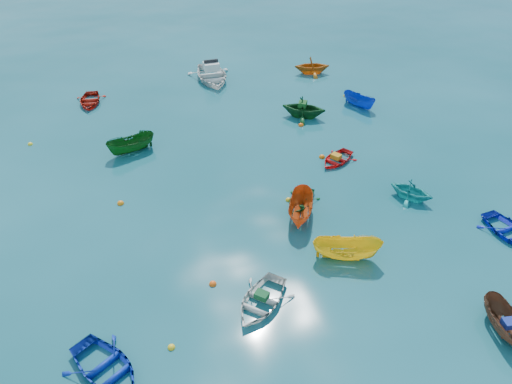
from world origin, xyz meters
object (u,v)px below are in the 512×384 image
object	(u,v)px
dinghy_blue_sw	(107,372)
dinghy_blue_se	(508,234)
motorboat_white	(212,80)
dinghy_white_near	(261,304)

from	to	relation	value
dinghy_blue_sw	dinghy_blue_se	bearing A→B (deg)	-25.98
motorboat_white	dinghy_white_near	bearing A→B (deg)	-97.21
dinghy_blue_se	motorboat_white	world-z (taller)	motorboat_white
dinghy_white_near	dinghy_blue_se	bearing A→B (deg)	48.10
dinghy_blue_sw	dinghy_blue_se	xyz separation A→B (m)	(19.74, 2.43, 0.00)
dinghy_white_near	motorboat_white	size ratio (longest dim) A/B	0.65
dinghy_blue_sw	motorboat_white	xyz separation A→B (m)	(9.54, 25.61, 0.00)
dinghy_white_near	dinghy_blue_se	distance (m)	13.30
dinghy_blue_sw	motorboat_white	size ratio (longest dim) A/B	0.69
dinghy_blue_sw	dinghy_blue_se	size ratio (longest dim) A/B	1.08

